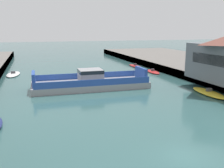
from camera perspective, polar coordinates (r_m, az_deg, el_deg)
ground_plane at (r=22.81m, az=15.97°, el=-15.36°), size 400.00×400.00×0.00m
chain_ferry at (r=45.56m, az=-4.82°, el=0.39°), size 20.49×7.34×3.39m
moored_boat_near_right at (r=71.58m, az=5.21°, el=4.05°), size 2.31×6.76×0.91m
moored_boat_mid_right at (r=62.68m, az=-21.23°, el=2.07°), size 3.52×8.00×0.86m
moored_boat_far_left at (r=62.60m, az=9.11°, el=2.75°), size 2.67×6.93×0.89m
moored_boat_far_right at (r=44.03m, az=20.84°, el=-1.83°), size 3.07×8.26×1.03m
bollard_right_far at (r=48.43m, az=22.01°, el=1.51°), size 0.32×0.32×0.71m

